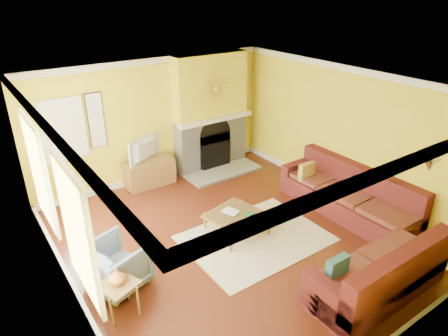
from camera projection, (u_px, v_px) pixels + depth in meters
floor at (234, 238)px, 7.07m from camera, size 5.50×6.00×0.02m
ceiling at (236, 86)px, 5.92m from camera, size 5.50×6.00×0.02m
wall_back at (154, 121)px, 8.73m from camera, size 5.50×0.02×2.70m
wall_front at (402, 267)px, 4.26m from camera, size 5.50×0.02×2.70m
wall_left at (60, 222)px, 5.06m from camera, size 0.02×6.00×2.70m
wall_right at (347, 135)px, 7.93m from camera, size 0.02×6.00×2.70m
baseboard at (234, 235)px, 7.04m from camera, size 5.50×6.00×0.12m
crown_molding at (236, 91)px, 5.95m from camera, size 5.50×6.00×0.12m
window_left_near at (38, 174)px, 5.98m from camera, size 0.06×1.22×1.72m
window_left_far at (76, 233)px, 4.58m from camera, size 0.06×1.22×1.72m
window_back at (63, 130)px, 7.62m from camera, size 0.82×0.06×1.22m
wall_art at (96, 121)px, 7.94m from camera, size 0.34×0.04×1.14m
fireplace at (210, 113)px, 9.27m from camera, size 1.80×0.40×2.70m
mantel at (216, 119)px, 9.14m from camera, size 1.92×0.22×0.08m
hearth at (224, 172)px, 9.43m from camera, size 1.80×0.70×0.06m
sunburst at (216, 89)px, 8.85m from camera, size 0.70×0.04×0.70m
rug at (256, 238)px, 7.04m from camera, size 2.40×1.80×0.02m
sectional_sofa at (325, 217)px, 6.85m from camera, size 2.98×3.55×0.90m
coffee_table at (236, 223)px, 7.16m from camera, size 1.09×1.09×0.36m
media_console at (149, 173)px, 8.79m from camera, size 1.06×0.48×0.58m
tv at (147, 149)px, 8.56m from camera, size 0.89×0.51×0.53m
subwoofer at (167, 171)px, 9.16m from camera, size 0.33×0.33×0.33m
armchair at (117, 265)px, 5.83m from camera, size 1.01×0.99×0.73m
side_table at (120, 298)px, 5.37m from camera, size 0.58×0.58×0.50m
vase at (117, 277)px, 5.22m from camera, size 0.27×0.27×0.23m
book at (227, 214)px, 7.07m from camera, size 0.30×0.35×0.03m
arc_lamp at (442, 219)px, 5.57m from camera, size 1.41×0.36×2.22m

